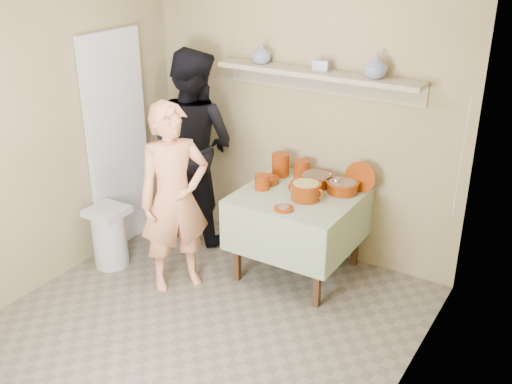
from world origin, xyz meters
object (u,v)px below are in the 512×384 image
Objects in this scene: cazuela_rice at (306,190)px; serving_table at (299,206)px; person_helper at (193,145)px; person_cook at (174,199)px; trash_bin at (110,236)px.

serving_table is at bearing 141.30° from cazuela_rice.
person_helper is 1.89× the size of serving_table.
serving_table is 2.95× the size of cazuela_rice.
cazuela_rice reaches higher than serving_table.
person_cook is 1.07m from cazuela_rice.
cazuela_rice is (1.32, -0.23, -0.07)m from person_helper.
trash_bin is (-1.58, -0.68, -0.56)m from cazuela_rice.
serving_table is (0.77, 0.69, -0.16)m from person_cook.
cazuela_rice is 0.59× the size of trash_bin.
person_helper is 5.56× the size of cazuela_rice.
cazuela_rice reaches higher than trash_bin.
person_helper is at bearing 73.90° from trash_bin.
trash_bin is at bearing 75.20° from person_helper.
person_cook is 0.97m from person_helper.
trash_bin is (-1.49, -0.76, -0.36)m from serving_table.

